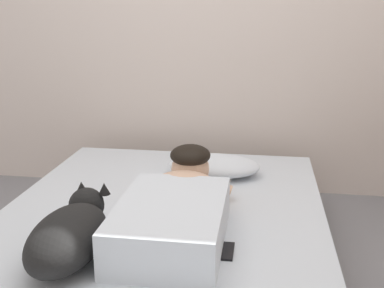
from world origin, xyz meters
name	(u,v)px	position (x,y,z in m)	size (l,w,h in m)	color
back_wall	(209,7)	(0.00, 1.45, 1.25)	(4.01, 0.12, 2.50)	silver
bed	(162,243)	(-0.07, 0.22, 0.16)	(1.56, 1.96, 0.33)	#4C4742
pillow	(214,166)	(0.12, 0.76, 0.38)	(0.52, 0.32, 0.11)	silver
person_lying	(177,206)	(0.03, 0.06, 0.43)	(0.43, 0.92, 0.27)	silver
dog	(70,234)	(-0.32, -0.25, 0.43)	(0.26, 0.58, 0.21)	black
coffee_cup	(224,174)	(0.18, 0.68, 0.36)	(0.12, 0.09, 0.07)	white
cell_phone	(225,251)	(0.25, -0.12, 0.33)	(0.07, 0.14, 0.01)	black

